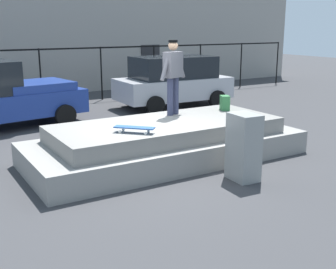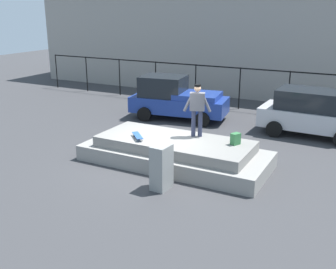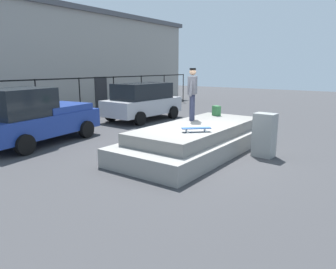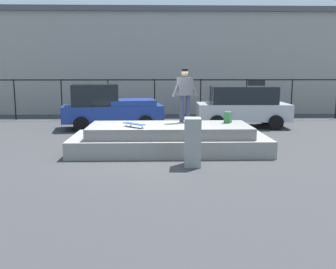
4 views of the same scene
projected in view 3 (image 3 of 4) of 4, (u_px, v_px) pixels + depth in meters
The scene contains 9 objects.
ground_plane at pixel (196, 155), 9.47m from camera, with size 60.00×60.00×0.00m, color #38383A.
concrete_ledge at pixel (199, 139), 9.90m from camera, with size 6.11×2.55×0.85m.
skateboarder at pixel (192, 90), 10.33m from camera, with size 0.89×0.42×1.73m.
skateboard at pixel (196, 128), 8.62m from camera, with size 0.71×0.72×0.12m.
backpack at pixel (216, 111), 11.50m from camera, with size 0.28×0.20×0.36m, color #33723F.
car_blue_pickup_near at pixel (35, 117), 10.69m from camera, with size 4.54×2.47×1.94m.
car_silver_hatchback_mid at pixel (143, 101), 15.58m from camera, with size 4.12×2.24×1.83m.
utility_box at pixel (264, 135), 9.19m from camera, with size 0.44×0.60×1.29m, color gray.
fence_row at pixel (36, 93), 13.94m from camera, with size 24.06×0.06×2.09m.
Camera 3 is at (-7.87, -4.68, 2.61)m, focal length 33.40 mm.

